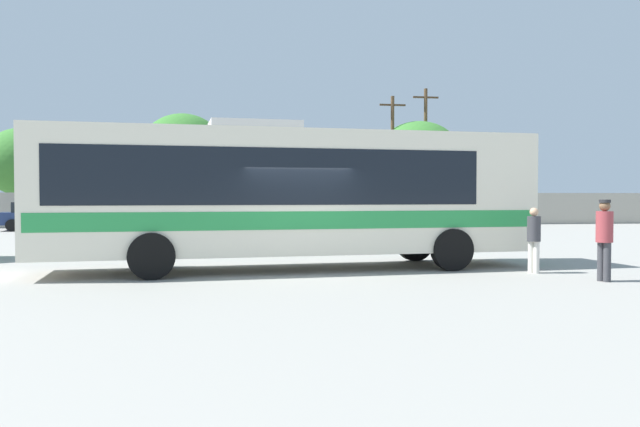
{
  "coord_description": "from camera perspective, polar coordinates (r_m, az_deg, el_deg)",
  "views": [
    {
      "loc": [
        -1.87,
        -15.13,
        1.85
      ],
      "look_at": [
        1.0,
        2.8,
        1.34
      ],
      "focal_mm": 35.69,
      "sensor_mm": 36.0,
      "label": 1
    }
  ],
  "objects": [
    {
      "name": "attendant_by_bus_door",
      "position": [
        16.02,
        18.63,
        -1.94
      ],
      "size": [
        0.43,
        0.43,
        1.57
      ],
      "color": "silver",
      "rests_on": "ground_plane"
    },
    {
      "name": "parked_car_third_red",
      "position": [
        35.15,
        -3.43,
        -0.11
      ],
      "size": [
        4.74,
        2.31,
        1.53
      ],
      "color": "red",
      "rests_on": "ground_plane"
    },
    {
      "name": "coach_bus_cream_green",
      "position": [
        15.93,
        -3.09,
        1.99
      ],
      "size": [
        12.48,
        3.5,
        3.67
      ],
      "color": "silver",
      "rests_on": "ground_plane"
    },
    {
      "name": "roadside_tree_right",
      "position": [
        44.63,
        8.83,
        4.96
      ],
      "size": [
        5.92,
        5.92,
        7.01
      ],
      "color": "brown",
      "rests_on": "ground_plane"
    },
    {
      "name": "roadside_tree_midright",
      "position": [
        42.14,
        -3.61,
        4.35
      ],
      "size": [
        4.49,
        4.49,
        5.79
      ],
      "color": "brown",
      "rests_on": "ground_plane"
    },
    {
      "name": "parked_car_rightmost_maroon",
      "position": [
        37.3,
        7.44,
        -0.07
      ],
      "size": [
        4.24,
        2.18,
        1.47
      ],
      "color": "maroon",
      "rests_on": "ground_plane"
    },
    {
      "name": "ground_plane",
      "position": [
        25.27,
        -4.83,
        -2.61
      ],
      "size": [
        300.0,
        300.0,
        0.0
      ],
      "primitive_type": "plane",
      "color": "gray"
    },
    {
      "name": "perimeter_wall",
      "position": [
        38.79,
        -6.32,
        0.36
      ],
      "size": [
        80.0,
        0.3,
        2.04
      ],
      "primitive_type": "cube",
      "color": "#9E998C",
      "rests_on": "ground_plane"
    },
    {
      "name": "roadside_tree_left",
      "position": [
        45.47,
        -24.94,
        4.2
      ],
      "size": [
        5.21,
        5.21,
        6.26
      ],
      "color": "brown",
      "rests_on": "ground_plane"
    },
    {
      "name": "parked_car_second_maroon",
      "position": [
        36.08,
        -14.3,
        -0.1
      ],
      "size": [
        4.39,
        2.21,
        1.55
      ],
      "color": "maroon",
      "rests_on": "ground_plane"
    },
    {
      "name": "roadside_tree_midleft",
      "position": [
        45.73,
        -12.19,
        5.73
      ],
      "size": [
        5.69,
        5.69,
        7.6
      ],
      "color": "brown",
      "rests_on": "ground_plane"
    },
    {
      "name": "utility_pole_near",
      "position": [
        44.7,
        9.44,
        5.37
      ],
      "size": [
        1.8,
        0.24,
        9.25
      ],
      "color": "#4C3823",
      "rests_on": "ground_plane"
    },
    {
      "name": "parked_car_leftmost_dark_blue",
      "position": [
        37.14,
        -23.61,
        -0.16
      ],
      "size": [
        4.63,
        2.29,
        1.52
      ],
      "color": "navy",
      "rests_on": "ground_plane"
    },
    {
      "name": "utility_pole_far",
      "position": [
        43.7,
        6.51,
        5.06
      ],
      "size": [
        1.8,
        0.24,
        8.63
      ],
      "color": "#4C3823",
      "rests_on": "ground_plane"
    },
    {
      "name": "passenger_waiting_on_apron",
      "position": [
        14.99,
        24.15,
        -1.76
      ],
      "size": [
        0.43,
        0.43,
        1.77
      ],
      "color": "#38383D",
      "rests_on": "ground_plane"
    }
  ]
}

